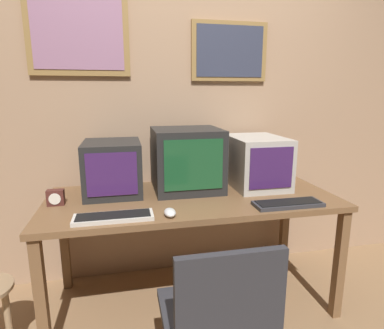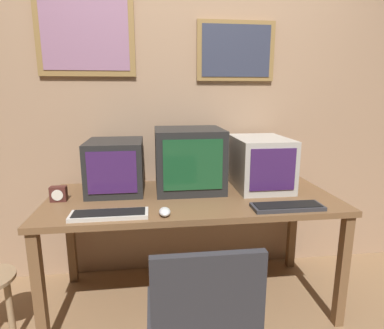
{
  "view_description": "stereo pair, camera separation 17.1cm",
  "coord_description": "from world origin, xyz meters",
  "views": [
    {
      "loc": [
        -0.42,
        -1.28,
        1.41
      ],
      "look_at": [
        0.0,
        0.65,
        0.97
      ],
      "focal_mm": 30.0,
      "sensor_mm": 36.0,
      "label": 1
    },
    {
      "loc": [
        -0.25,
        -1.31,
        1.41
      ],
      "look_at": [
        0.0,
        0.65,
        0.97
      ],
      "focal_mm": 30.0,
      "sensor_mm": 36.0,
      "label": 2
    }
  ],
  "objects": [
    {
      "name": "monitor_left",
      "position": [
        -0.49,
        0.83,
        0.93
      ],
      "size": [
        0.36,
        0.43,
        0.34
      ],
      "color": "black",
      "rests_on": "desk"
    },
    {
      "name": "mouse_near_keyboard",
      "position": [
        -0.19,
        0.34,
        0.78
      ],
      "size": [
        0.06,
        0.11,
        0.04
      ],
      "color": "silver",
      "rests_on": "desk"
    },
    {
      "name": "monitor_center",
      "position": [
        0.0,
        0.81,
        0.97
      ],
      "size": [
        0.45,
        0.44,
        0.42
      ],
      "color": "black",
      "rests_on": "desk"
    },
    {
      "name": "wall_back",
      "position": [
        -0.0,
        1.13,
        1.31
      ],
      "size": [
        8.0,
        0.08,
        2.6
      ],
      "color": "tan",
      "rests_on": "ground_plane"
    },
    {
      "name": "keyboard_side",
      "position": [
        0.52,
        0.35,
        0.77
      ],
      "size": [
        0.41,
        0.14,
        0.03
      ],
      "color": "#333338",
      "rests_on": "desk"
    },
    {
      "name": "desk",
      "position": [
        0.0,
        0.65,
        0.69
      ],
      "size": [
        1.83,
        0.8,
        0.76
      ],
      "color": "brown",
      "rests_on": "ground_plane"
    },
    {
      "name": "keyboard_main",
      "position": [
        -0.49,
        0.35,
        0.77
      ],
      "size": [
        0.42,
        0.14,
        0.03
      ],
      "color": "beige",
      "rests_on": "desk"
    },
    {
      "name": "monitor_right",
      "position": [
        0.5,
        0.79,
        0.94
      ],
      "size": [
        0.36,
        0.49,
        0.35
      ],
      "color": "#B7B2A8",
      "rests_on": "desk"
    },
    {
      "name": "desk_clock",
      "position": [
        -0.83,
        0.65,
        0.81
      ],
      "size": [
        0.1,
        0.06,
        0.09
      ],
      "color": "#4C231E",
      "rests_on": "desk"
    }
  ]
}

